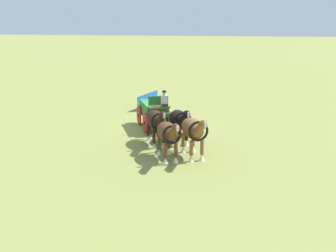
{
  "coord_description": "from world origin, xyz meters",
  "views": [
    {
      "loc": [
        26.72,
        4.39,
        7.13
      ],
      "look_at": [
        4.07,
        1.43,
        1.2
      ],
      "focal_mm": 47.16,
      "sensor_mm": 36.0,
      "label": 1
    }
  ],
  "objects_px": {
    "draft_horse_rear_off": "(156,121)",
    "draft_horse_lead_off": "(168,134)",
    "draft_horse_lead_near": "(193,130)",
    "show_wagon": "(154,111)",
    "draft_horse_rear_near": "(179,120)"
  },
  "relations": [
    {
      "from": "draft_horse_rear_near",
      "to": "draft_horse_lead_near",
      "type": "distance_m",
      "value": 2.6
    },
    {
      "from": "draft_horse_rear_off",
      "to": "draft_horse_lead_off",
      "type": "relative_size",
      "value": 1.03
    },
    {
      "from": "show_wagon",
      "to": "draft_horse_lead_off",
      "type": "relative_size",
      "value": 1.85
    },
    {
      "from": "draft_horse_rear_off",
      "to": "draft_horse_lead_near",
      "type": "bearing_deg",
      "value": 48.07
    },
    {
      "from": "draft_horse_rear_off",
      "to": "draft_horse_lead_off",
      "type": "height_order",
      "value": "draft_horse_rear_off"
    },
    {
      "from": "draft_horse_lead_off",
      "to": "show_wagon",
      "type": "bearing_deg",
      "value": -164.65
    },
    {
      "from": "draft_horse_rear_near",
      "to": "draft_horse_rear_off",
      "type": "relative_size",
      "value": 0.93
    },
    {
      "from": "show_wagon",
      "to": "draft_horse_rear_off",
      "type": "height_order",
      "value": "show_wagon"
    },
    {
      "from": "draft_horse_rear_off",
      "to": "draft_horse_lead_off",
      "type": "xyz_separation_m",
      "value": [
        2.43,
        0.96,
        -0.01
      ]
    },
    {
      "from": "show_wagon",
      "to": "draft_horse_lead_off",
      "type": "xyz_separation_m",
      "value": [
        5.92,
        1.62,
        0.22
      ]
    },
    {
      "from": "draft_horse_rear_off",
      "to": "draft_horse_rear_near",
      "type": "bearing_deg",
      "value": 111.28
    },
    {
      "from": "draft_horse_lead_near",
      "to": "draft_horse_lead_off",
      "type": "height_order",
      "value": "draft_horse_lead_near"
    },
    {
      "from": "draft_horse_rear_off",
      "to": "draft_horse_lead_near",
      "type": "xyz_separation_m",
      "value": [
        1.94,
        2.16,
        0.08
      ]
    },
    {
      "from": "draft_horse_lead_near",
      "to": "draft_horse_rear_off",
      "type": "bearing_deg",
      "value": -131.93
    },
    {
      "from": "show_wagon",
      "to": "draft_horse_lead_near",
      "type": "bearing_deg",
      "value": 27.52
    }
  ]
}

